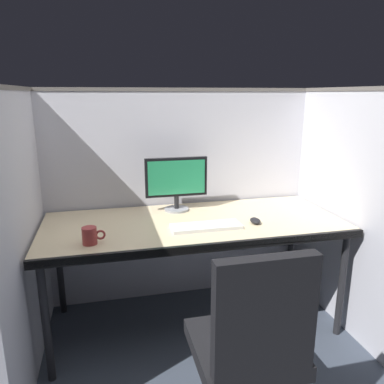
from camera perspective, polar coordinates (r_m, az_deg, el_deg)
ground_plane at (r=2.50m, az=2.00°, el=-22.98°), size 8.00×8.00×0.00m
cubicle_partition_rear at (r=2.80m, az=-1.86°, el=-0.57°), size 2.21×0.06×1.57m
cubicle_partition_left at (r=2.28m, az=-24.31°, el=-5.59°), size 0.06×1.41×1.57m
cubicle_partition_right at (r=2.70m, az=21.78°, el=-2.22°), size 0.06×1.41×1.57m
desk at (r=2.41m, az=0.34°, el=-5.66°), size 1.90×0.80×0.74m
office_chair at (r=1.80m, az=8.46°, el=-25.92°), size 0.52×0.52×0.97m
monitor_center at (r=2.56m, az=-2.42°, el=1.80°), size 0.43×0.17×0.37m
keyboard_main at (r=2.27m, az=2.17°, el=-5.29°), size 0.43×0.15×0.02m
computer_mouse at (r=2.39m, az=9.67°, el=-4.36°), size 0.06×0.10×0.04m
coffee_mug at (r=2.11m, az=-15.34°, el=-6.47°), size 0.13×0.08×0.09m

